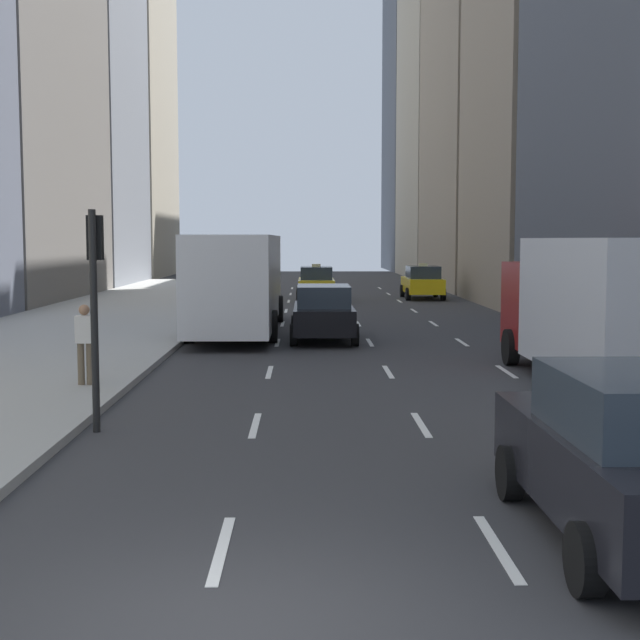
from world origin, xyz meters
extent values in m
plane|color=#333335|center=(0.00, 0.00, 0.00)|extent=(160.00, 160.00, 0.00)
cube|color=#9E9E99|center=(-7.00, 27.00, 0.07)|extent=(8.00, 66.00, 0.15)
cube|color=white|center=(-0.20, 2.00, 0.01)|extent=(0.12, 2.00, 0.01)
cube|color=white|center=(-0.20, 8.00, 0.01)|extent=(0.12, 2.00, 0.01)
cube|color=white|center=(-0.20, 14.00, 0.01)|extent=(0.12, 2.00, 0.01)
cube|color=white|center=(-0.20, 20.00, 0.01)|extent=(0.12, 2.00, 0.01)
cube|color=white|center=(-0.20, 26.00, 0.01)|extent=(0.12, 2.00, 0.01)
cube|color=white|center=(-0.20, 32.00, 0.01)|extent=(0.12, 2.00, 0.01)
cube|color=white|center=(-0.20, 38.00, 0.01)|extent=(0.12, 2.00, 0.01)
cube|color=white|center=(-0.20, 44.00, 0.01)|extent=(0.12, 2.00, 0.01)
cube|color=white|center=(-0.20, 50.00, 0.01)|extent=(0.12, 2.00, 0.01)
cube|color=white|center=(2.60, 2.00, 0.01)|extent=(0.12, 2.00, 0.01)
cube|color=white|center=(2.60, 8.00, 0.01)|extent=(0.12, 2.00, 0.01)
cube|color=white|center=(2.60, 14.00, 0.01)|extent=(0.12, 2.00, 0.01)
cube|color=white|center=(2.60, 20.00, 0.01)|extent=(0.12, 2.00, 0.01)
cube|color=white|center=(2.60, 26.00, 0.01)|extent=(0.12, 2.00, 0.01)
cube|color=white|center=(2.60, 32.00, 0.01)|extent=(0.12, 2.00, 0.01)
cube|color=white|center=(2.60, 38.00, 0.01)|extent=(0.12, 2.00, 0.01)
cube|color=white|center=(2.60, 44.00, 0.01)|extent=(0.12, 2.00, 0.01)
cube|color=white|center=(2.60, 50.00, 0.01)|extent=(0.12, 2.00, 0.01)
cube|color=white|center=(5.40, 8.00, 0.01)|extent=(0.12, 2.00, 0.01)
cube|color=white|center=(5.40, 14.00, 0.01)|extent=(0.12, 2.00, 0.01)
cube|color=white|center=(5.40, 20.00, 0.01)|extent=(0.12, 2.00, 0.01)
cube|color=white|center=(5.40, 26.00, 0.01)|extent=(0.12, 2.00, 0.01)
cube|color=white|center=(5.40, 32.00, 0.01)|extent=(0.12, 2.00, 0.01)
cube|color=white|center=(5.40, 38.00, 0.01)|extent=(0.12, 2.00, 0.01)
cube|color=white|center=(5.40, 44.00, 0.01)|extent=(0.12, 2.00, 0.01)
cube|color=white|center=(5.40, 50.00, 0.01)|extent=(0.12, 2.00, 0.01)
cube|color=slate|center=(-14.00, 38.92, 11.53)|extent=(6.00, 16.65, 23.05)
cube|color=gray|center=(-14.00, 54.23, 16.98)|extent=(6.00, 13.02, 33.96)
cube|color=#A89E89|center=(-14.00, 68.88, 17.54)|extent=(6.00, 14.71, 35.08)
cube|color=gray|center=(12.00, 50.95, 17.35)|extent=(6.00, 16.43, 34.70)
cube|color=#A89E89|center=(12.00, 67.83, 14.95)|extent=(6.00, 16.48, 29.89)
cube|color=#4C515B|center=(12.00, 84.03, 18.86)|extent=(6.00, 15.11, 37.71)
cube|color=yellow|center=(1.20, 38.80, 0.71)|extent=(1.80, 4.40, 0.76)
cube|color=#28333D|center=(1.20, 38.54, 1.41)|extent=(1.58, 2.29, 0.64)
cube|color=#F2E599|center=(1.20, 38.54, 1.80)|extent=(0.44, 0.20, 0.14)
cylinder|color=black|center=(0.30, 40.17, 0.33)|extent=(0.22, 0.66, 0.66)
cylinder|color=black|center=(2.10, 40.17, 0.33)|extent=(0.22, 0.66, 0.66)
cylinder|color=black|center=(0.30, 37.44, 0.33)|extent=(0.22, 0.66, 0.66)
cylinder|color=black|center=(2.10, 37.44, 0.33)|extent=(0.22, 0.66, 0.66)
cube|color=yellow|center=(6.80, 39.93, 0.71)|extent=(1.80, 4.40, 0.76)
cube|color=#28333D|center=(6.80, 39.67, 1.41)|extent=(1.58, 2.29, 0.64)
cube|color=#F2E599|center=(6.80, 39.67, 1.80)|extent=(0.44, 0.20, 0.14)
cylinder|color=black|center=(5.90, 41.29, 0.33)|extent=(0.22, 0.66, 0.66)
cylinder|color=black|center=(7.70, 41.29, 0.33)|extent=(0.22, 0.66, 0.66)
cylinder|color=black|center=(5.90, 38.57, 0.33)|extent=(0.22, 0.66, 0.66)
cylinder|color=black|center=(7.70, 38.57, 0.33)|extent=(0.22, 0.66, 0.66)
cube|color=black|center=(4.00, 2.21, 0.75)|extent=(1.80, 4.67, 0.84)
cylinder|color=black|center=(3.10, 3.66, 0.33)|extent=(0.22, 0.66, 0.66)
cylinder|color=black|center=(3.10, 0.77, 0.33)|extent=(0.22, 0.66, 0.66)
cube|color=black|center=(1.20, 20.57, 0.71)|extent=(1.80, 4.59, 0.75)
cube|color=#28333D|center=(1.20, 20.29, 1.40)|extent=(1.58, 2.39, 0.64)
cylinder|color=black|center=(0.30, 21.99, 0.33)|extent=(0.22, 0.66, 0.66)
cylinder|color=black|center=(2.10, 21.99, 0.33)|extent=(0.22, 0.66, 0.66)
cylinder|color=black|center=(0.30, 19.15, 0.33)|extent=(0.22, 0.66, 0.66)
cylinder|color=black|center=(2.10, 19.15, 0.33)|extent=(0.22, 0.66, 0.66)
cube|color=silver|center=(-1.60, 23.16, 1.80)|extent=(2.50, 11.60, 2.90)
cube|color=#28333D|center=(-1.60, 28.91, 2.15)|extent=(2.30, 0.12, 1.40)
cube|color=#28333D|center=(-2.81, 23.16, 2.15)|extent=(0.08, 9.86, 1.10)
cube|color=yellow|center=(-1.60, 28.91, 3.05)|extent=(1.50, 0.10, 0.36)
cylinder|color=black|center=(-2.85, 26.76, 0.50)|extent=(0.30, 1.00, 1.00)
cylinder|color=black|center=(-0.35, 26.76, 0.50)|extent=(0.30, 1.00, 1.00)
cylinder|color=black|center=(-2.85, 19.97, 0.50)|extent=(0.30, 1.00, 1.00)
cylinder|color=black|center=(-0.35, 19.97, 0.50)|extent=(0.30, 1.00, 1.00)
cube|color=maroon|center=(6.80, 15.11, 1.50)|extent=(2.10, 2.40, 2.10)
cube|color=#28333D|center=(6.80, 16.26, 1.80)|extent=(1.90, 0.10, 0.90)
cube|color=silver|center=(6.80, 10.91, 1.80)|extent=(2.30, 6.00, 2.70)
cylinder|color=black|center=(5.75, 15.11, 0.45)|extent=(0.28, 0.90, 0.90)
cylinder|color=black|center=(7.85, 15.11, 0.45)|extent=(0.28, 0.90, 0.90)
cylinder|color=black|center=(5.65, 9.71, 0.45)|extent=(0.28, 0.90, 0.90)
cylinder|color=brown|center=(-3.95, 11.39, 0.58)|extent=(0.14, 0.14, 0.86)
cylinder|color=brown|center=(-3.77, 11.39, 0.58)|extent=(0.14, 0.14, 0.86)
cube|color=silver|center=(-3.86, 11.39, 1.29)|extent=(0.36, 0.22, 0.56)
sphere|color=#9E7051|center=(-3.86, 11.39, 1.69)|extent=(0.22, 0.22, 0.22)
cylinder|color=black|center=(-2.75, 7.55, 1.80)|extent=(0.12, 0.12, 3.60)
cube|color=black|center=(-2.75, 7.73, 3.15)|extent=(0.24, 0.20, 0.72)
sphere|color=red|center=(-2.75, 7.84, 3.38)|extent=(0.14, 0.14, 0.14)
sphere|color=#4C3F14|center=(-2.75, 7.84, 3.15)|extent=(0.14, 0.14, 0.14)
sphere|color=#198C2D|center=(-2.75, 7.84, 2.92)|extent=(0.14, 0.14, 0.14)
camera|label=1|loc=(0.65, -6.76, 3.13)|focal=50.00mm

